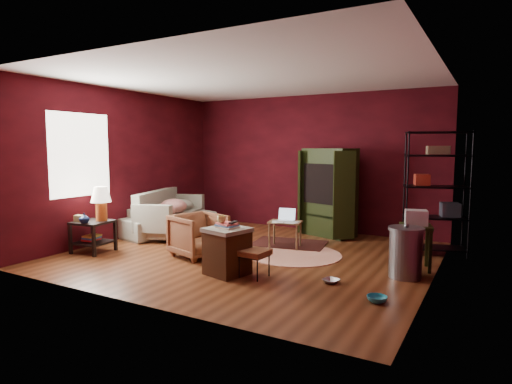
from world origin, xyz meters
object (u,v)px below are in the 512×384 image
laptop_desk (285,224)px  side_table (97,213)px  tv_armoire (328,191)px  wire_shelving (437,188)px  hamper (227,250)px  armchair (199,233)px  sofa (169,216)px

laptop_desk → side_table: bearing=-157.7°
tv_armoire → wire_shelving: (2.02, -0.56, 0.20)m
tv_armoire → hamper: bearing=-76.9°
tv_armoire → armchair: bearing=-97.0°
side_table → wire_shelving: size_ratio=0.55×
side_table → laptop_desk: bearing=34.1°
hamper → tv_armoire: (0.31, 3.12, 0.55)m
side_table → tv_armoire: bearing=47.4°
hamper → armchair: bearing=147.8°
hamper → wire_shelving: size_ratio=0.37×
sofa → side_table: 1.72m
sofa → wire_shelving: (4.82, 0.86, 0.72)m
tv_armoire → wire_shelving: 2.11m
armchair → laptop_desk: size_ratio=1.11×
sofa → side_table: size_ratio=1.75×
laptop_desk → wire_shelving: 2.52m
sofa → wire_shelving: bearing=-66.4°
tv_armoire → wire_shelving: size_ratio=0.86×
tv_armoire → sofa: bearing=-134.4°
sofa → side_table: side_table is taller
sofa → laptop_desk: bearing=-75.2°
armchair → wire_shelving: 3.87m
laptop_desk → wire_shelving: bearing=7.5°
laptop_desk → tv_armoire: size_ratio=0.40×
armchair → tv_armoire: bearing=-8.3°
armchair → wire_shelving: size_ratio=0.38×
tv_armoire → laptop_desk: bearing=-82.6°
hamper → wire_shelving: bearing=47.7°
armchair → wire_shelving: bearing=-41.2°
sofa → laptop_desk: sofa is taller
wire_shelving → laptop_desk: bearing=-177.2°
laptop_desk → tv_armoire: bearing=66.9°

